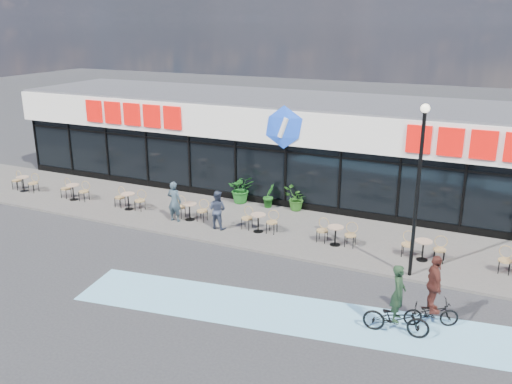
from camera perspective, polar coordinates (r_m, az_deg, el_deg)
ground at (r=18.92m, az=-4.94°, el=-8.17°), size 120.00×120.00×0.00m
sidewalk at (r=22.57m, az=0.70°, el=-3.54°), size 44.00×5.00×0.10m
bike_lane at (r=16.23m, az=5.03°, el=-12.86°), size 14.17×4.13×0.01m
building at (r=26.74m, az=5.50°, el=4.91°), size 30.60×6.57×4.75m
lamp_post at (r=17.80m, az=16.75°, el=1.36°), size 0.28×0.28×5.71m
bistro_set_0 at (r=29.15m, az=-23.18°, el=0.99°), size 1.54×0.62×0.90m
bistro_set_1 at (r=26.92m, az=-18.57°, el=0.21°), size 1.54×0.62×0.90m
bistro_set_2 at (r=24.90m, az=-13.17°, el=-0.72°), size 1.54×0.62×0.90m
bistro_set_3 at (r=23.14m, az=-6.88°, el=-1.79°), size 1.54×0.62×0.90m
bistro_set_4 at (r=21.72m, az=0.34°, el=-2.99°), size 1.54×0.62×0.90m
bistro_set_5 at (r=20.69m, az=8.44°, el=-4.27°), size 1.54×0.62×0.90m
bistro_set_6 at (r=20.12m, az=17.21°, el=-5.56°), size 1.54×0.62×0.90m
potted_plant_left at (r=25.00m, az=-1.56°, el=0.34°), size 1.54×1.47×1.33m
potted_plant_mid at (r=24.44m, az=1.36°, el=-0.40°), size 0.54×0.64×1.06m
potted_plant_right at (r=24.06m, az=4.19°, el=-0.72°), size 1.23×1.28×1.09m
patron_left at (r=22.91m, az=-8.59°, el=-0.99°), size 0.64×0.44×1.73m
patron_right at (r=21.93m, az=-4.09°, el=-1.86°), size 0.81×0.65×1.61m
cyclist_a at (r=15.51m, az=14.58°, el=-12.13°), size 1.84×0.76×2.06m
cyclist_b at (r=16.07m, az=18.12°, el=-10.59°), size 1.62×1.08×2.14m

